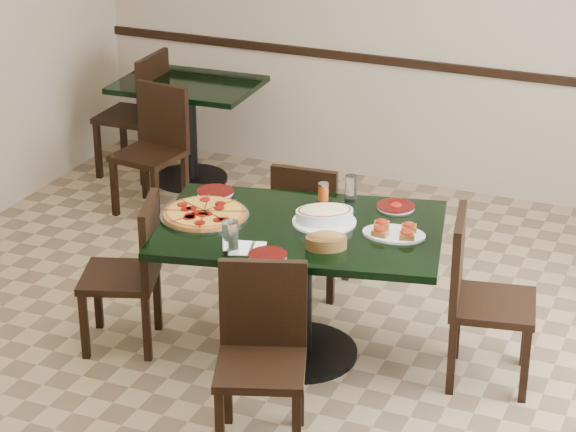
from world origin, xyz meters
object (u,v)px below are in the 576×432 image
at_px(back_chair_near, 155,142).
at_px(bruschetta_platter, 394,231).
at_px(back_chair_left, 141,108).
at_px(lasagna_casserole, 324,215).
at_px(pepperoni_pizza, 204,214).
at_px(bread_basket, 326,241).
at_px(chair_right, 477,290).
at_px(chair_left, 133,267).
at_px(chair_far, 309,222).
at_px(main_table, 300,258).
at_px(back_table, 189,112).
at_px(chair_near, 262,346).

height_order(back_chair_near, bruschetta_platter, back_chair_near).
distance_m(back_chair_left, lasagna_casserole, 2.87).
distance_m(pepperoni_pizza, bread_basket, 0.72).
xyz_separation_m(chair_right, back_chair_near, (-2.56, 1.30, -0.02)).
bearing_deg(back_chair_left, back_chair_near, 37.20).
bearing_deg(chair_left, bruschetta_platter, 83.78).
xyz_separation_m(chair_far, chair_right, (1.12, -0.54, 0.05)).
relative_size(main_table, chair_right, 1.79).
bearing_deg(main_table, pepperoni_pizza, 176.67).
relative_size(chair_right, chair_left, 1.07).
height_order(main_table, chair_far, chair_far).
height_order(back_table, bread_basket, bread_basket).
height_order(back_chair_left, bread_basket, back_chair_left).
xyz_separation_m(lasagna_casserole, bread_basket, (0.12, -0.27, -0.01)).
distance_m(lasagna_casserole, bread_basket, 0.30).
distance_m(chair_left, back_chair_left, 2.51).
xyz_separation_m(back_chair_near, pepperoni_pizza, (1.16, -1.53, 0.29)).
relative_size(chair_far, bruschetta_platter, 2.45).
relative_size(main_table, chair_left, 1.91).
distance_m(chair_right, chair_left, 1.79).
distance_m(chair_right, pepperoni_pizza, 1.44).
height_order(chair_far, lasagna_casserole, lasagna_casserole).
distance_m(chair_near, bruschetta_platter, 0.94).
distance_m(bread_basket, bruschetta_platter, 0.37).
bearing_deg(pepperoni_pizza, back_chair_left, 127.52).
height_order(back_table, lasagna_casserole, lasagna_casserole).
bearing_deg(chair_right, chair_left, 91.03).
height_order(chair_near, back_chair_near, same).
bearing_deg(main_table, back_chair_near, 126.16).
bearing_deg(back_chair_near, back_chair_left, 135.47).
relative_size(chair_near, bread_basket, 3.57).
height_order(chair_near, lasagna_casserole, chair_near).
distance_m(main_table, back_chair_left, 2.84).
bearing_deg(bruschetta_platter, back_table, 133.58).
bearing_deg(chair_right, chair_far, 53.31).
xyz_separation_m(back_table, bruschetta_platter, (2.16, -1.90, 0.25)).
relative_size(back_chair_near, bruschetta_platter, 2.57).
bearing_deg(chair_right, lasagna_casserole, 82.79).
distance_m(chair_left, pepperoni_pizza, 0.49).
relative_size(back_table, back_chair_near, 1.17).
bearing_deg(chair_right, pepperoni_pizza, 87.98).
height_order(back_table, chair_left, chair_left).
distance_m(chair_left, bruschetta_platter, 1.40).
bearing_deg(chair_near, chair_right, 28.82).
bearing_deg(chair_left, bread_basket, 73.01).
bearing_deg(chair_far, back_chair_left, -39.15).
xyz_separation_m(main_table, back_chair_left, (-2.07, 1.95, -0.05)).
bearing_deg(back_chair_near, pepperoni_pizza, -45.47).
bearing_deg(chair_left, lasagna_casserole, 89.14).
relative_size(back_chair_near, bread_basket, 3.57).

